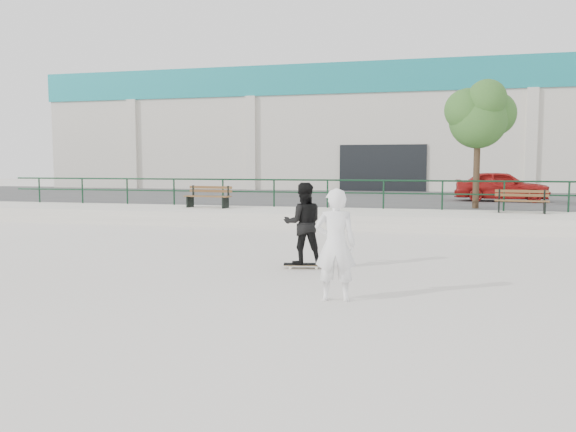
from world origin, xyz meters
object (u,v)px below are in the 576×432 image
(red_car, at_px, (502,186))
(skateboard, at_px, (303,265))
(standing_skater, at_px, (303,223))
(tree, at_px, (479,113))
(seated_skater, at_px, (335,245))
(bench_left, at_px, (208,197))
(bench_right, at_px, (522,201))

(red_car, bearing_deg, skateboard, 163.08)
(skateboard, relative_size, standing_skater, 0.50)
(tree, relative_size, skateboard, 5.55)
(skateboard, relative_size, seated_skater, 0.47)
(bench_left, height_order, bench_right, bench_left)
(standing_skater, bearing_deg, skateboard, 61.65)
(bench_right, xyz_separation_m, standing_skater, (-5.39, -8.57, 0.03))
(skateboard, bearing_deg, red_car, 57.08)
(bench_left, distance_m, red_car, 12.44)
(red_car, relative_size, seated_skater, 2.23)
(tree, xyz_separation_m, skateboard, (-4.14, -10.18, -3.78))
(tree, xyz_separation_m, red_car, (1.36, 4.22, -2.70))
(bench_right, height_order, seated_skater, seated_skater)
(bench_right, height_order, skateboard, bench_right)
(seated_skater, bearing_deg, red_car, -112.35)
(red_car, bearing_deg, bench_left, 123.68)
(bench_right, bearing_deg, seated_skater, -104.47)
(bench_right, relative_size, skateboard, 2.09)
(tree, xyz_separation_m, standing_skater, (-4.14, -10.18, -2.94))
(bench_right, xyz_separation_m, tree, (-1.25, 1.61, 2.98))
(bench_right, xyz_separation_m, red_car, (0.11, 5.83, 0.28))
(bench_left, height_order, red_car, red_car)
(bench_left, bearing_deg, skateboard, -51.24)
(bench_right, distance_m, skateboard, 10.16)
(bench_right, bearing_deg, skateboard, -115.10)
(standing_skater, height_order, seated_skater, same)
(standing_skater, bearing_deg, bench_left, -74.99)
(red_car, height_order, skateboard, red_car)
(red_car, distance_m, standing_skater, 15.42)
(standing_skater, bearing_deg, bench_right, -139.91)
(bench_right, bearing_deg, tree, 134.90)
(red_car, relative_size, skateboard, 4.75)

